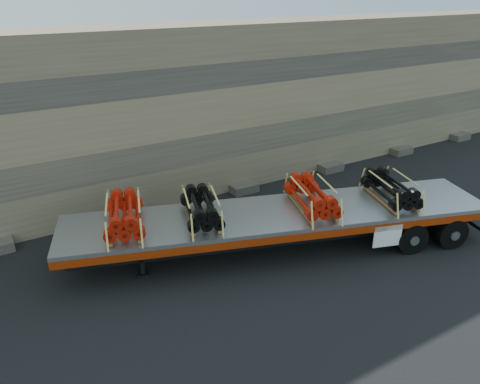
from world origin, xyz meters
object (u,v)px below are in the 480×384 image
(bundle_midrear, at_px, (312,197))
(bundle_midfront, at_px, (201,209))
(trailer, at_px, (279,230))
(bundle_front, at_px, (124,216))
(bundle_rear, at_px, (391,189))

(bundle_midrear, bearing_deg, bundle_midfront, 180.00)
(trailer, bearing_deg, bundle_midfront, 180.00)
(bundle_front, distance_m, bundle_midfront, 2.42)
(bundle_front, bearing_deg, bundle_midrear, 0.00)
(bundle_midfront, bearing_deg, trailer, -0.00)
(trailer, distance_m, bundle_rear, 4.23)
(trailer, relative_size, bundle_rear, 6.17)
(bundle_front, bearing_deg, trailer, 0.00)
(trailer, relative_size, bundle_front, 6.07)
(bundle_front, height_order, bundle_midrear, bundle_midrear)
(bundle_midrear, distance_m, bundle_rear, 2.94)
(bundle_front, bearing_deg, bundle_rear, 0.00)
(trailer, xyz_separation_m, bundle_midrear, (1.07, -0.35, 1.15))
(bundle_midfront, distance_m, bundle_rear, 6.71)
(bundle_front, xyz_separation_m, bundle_midfront, (2.30, -0.75, -0.02))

